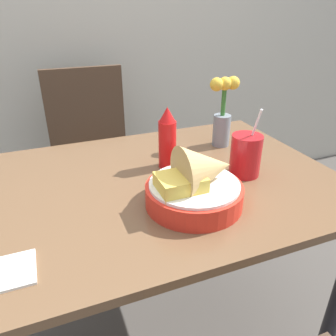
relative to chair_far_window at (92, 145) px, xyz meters
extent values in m
cube|color=brown|center=(0.07, -0.79, 0.17)|extent=(1.12, 0.78, 0.02)
cylinder|color=black|center=(-0.43, -0.46, -0.20)|extent=(0.05, 0.05, 0.71)
cylinder|color=black|center=(0.57, -0.46, -0.20)|extent=(0.05, 0.05, 0.71)
cylinder|color=#473323|center=(-0.18, -0.28, -0.33)|extent=(0.03, 0.03, 0.45)
cylinder|color=#473323|center=(0.18, -0.28, -0.33)|extent=(0.03, 0.03, 0.45)
cylinder|color=#473323|center=(-0.18, 0.08, -0.33)|extent=(0.03, 0.03, 0.45)
cylinder|color=#473323|center=(0.18, 0.08, -0.33)|extent=(0.03, 0.03, 0.45)
cube|color=#473323|center=(0.00, -0.10, -0.10)|extent=(0.40, 0.40, 0.02)
cube|color=#473323|center=(0.00, 0.09, 0.15)|extent=(0.40, 0.03, 0.47)
cylinder|color=red|center=(0.12, -0.95, 0.21)|extent=(0.26, 0.26, 0.06)
cylinder|color=white|center=(0.12, -0.95, 0.24)|extent=(0.24, 0.24, 0.01)
cone|color=tan|center=(0.16, -0.95, 0.28)|extent=(0.14, 0.14, 0.14)
cube|color=#E5C14C|center=(0.08, -0.96, 0.26)|extent=(0.12, 0.09, 0.04)
cylinder|color=red|center=(0.14, -0.71, 0.26)|extent=(0.06, 0.06, 0.15)
cone|color=red|center=(0.14, -0.71, 0.36)|extent=(0.05, 0.05, 0.05)
cylinder|color=red|center=(0.34, -0.85, 0.25)|extent=(0.09, 0.09, 0.13)
cylinder|color=black|center=(0.34, -0.85, 0.24)|extent=(0.09, 0.09, 0.11)
cylinder|color=white|center=(0.36, -0.85, 0.31)|extent=(0.01, 0.07, 0.19)
cylinder|color=gray|center=(0.40, -0.62, 0.24)|extent=(0.06, 0.06, 0.12)
cylinder|color=#33722D|center=(0.40, -0.62, 0.35)|extent=(0.02, 0.02, 0.10)
sphere|color=gold|center=(0.40, -0.62, 0.41)|extent=(0.05, 0.05, 0.05)
sphere|color=gold|center=(0.36, -0.62, 0.41)|extent=(0.05, 0.05, 0.05)
sphere|color=gold|center=(0.43, -0.62, 0.41)|extent=(0.05, 0.05, 0.05)
cube|color=white|center=(-0.34, -1.04, 0.19)|extent=(0.13, 0.10, 0.01)
camera|label=1|loc=(-0.21, -1.61, 0.66)|focal=35.00mm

